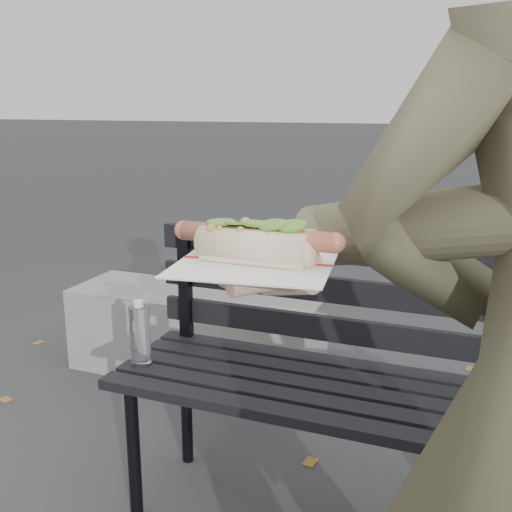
{
  "coord_description": "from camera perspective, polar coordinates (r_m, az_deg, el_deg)",
  "views": [
    {
      "loc": [
        0.36,
        -0.74,
        1.27
      ],
      "look_at": [
        0.1,
        -0.07,
        1.08
      ],
      "focal_mm": 42.0,
      "sensor_mm": 36.0,
      "label": 1
    }
  ],
  "objects": [
    {
      "name": "concrete_block",
      "position": [
        2.91,
        -5.79,
        -7.31
      ],
      "size": [
        1.2,
        0.4,
        0.4
      ],
      "primitive_type": "cube",
      "color": "slate",
      "rests_on": "ground"
    },
    {
      "name": "held_hotdog",
      "position": [
        0.76,
        15.7,
        2.31
      ],
      "size": [
        0.63,
        0.32,
        0.2
      ],
      "color": "#4E4B34"
    },
    {
      "name": "park_bench",
      "position": [
        1.8,
        10.41,
        -10.35
      ],
      "size": [
        1.5,
        0.44,
        0.88
      ],
      "color": "black",
      "rests_on": "ground"
    }
  ]
}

